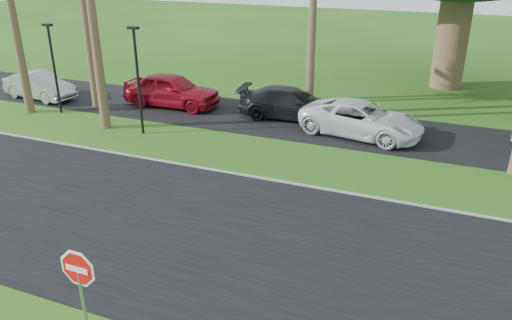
{
  "coord_description": "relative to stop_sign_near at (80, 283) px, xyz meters",
  "views": [
    {
      "loc": [
        6.5,
        -8.92,
        7.62
      ],
      "look_at": [
        1.38,
        3.67,
        1.8
      ],
      "focal_mm": 35.0,
      "sensor_mm": 36.0,
      "label": 1
    }
  ],
  "objects": [
    {
      "name": "stop_sign_near",
      "position": [
        0.0,
        0.0,
        0.0
      ],
      "size": [
        1.05,
        0.07,
        2.62
      ],
      "color": "gray",
      "rests_on": "ground"
    },
    {
      "name": "curb",
      "position": [
        -0.5,
        9.05,
        -1.74
      ],
      "size": [
        120.0,
        0.12,
        0.06
      ],
      "primitive_type": "cube",
      "color": "gray",
      "rests_on": "ground"
    },
    {
      "name": "parking_strip",
      "position": [
        -0.5,
        15.5,
        -1.76
      ],
      "size": [
        120.0,
        5.0,
        0.02
      ],
      "primitive_type": "cube",
      "color": "black",
      "rests_on": "ground"
    },
    {
      "name": "ground",
      "position": [
        -0.5,
        3.0,
        -1.77
      ],
      "size": [
        120.0,
        120.0,
        0.0
      ],
      "primitive_type": "plane",
      "color": "#245314",
      "rests_on": "ground"
    },
    {
      "name": "car_dark",
      "position": [
        -1.13,
        15.99,
        -1.05
      ],
      "size": [
        5.17,
        2.55,
        1.45
      ],
      "primitive_type": "imported",
      "rotation": [
        0.0,
        0.0,
        1.68
      ],
      "color": "black",
      "rests_on": "ground"
    },
    {
      "name": "car_minivan",
      "position": [
        2.5,
        14.84,
        -1.04
      ],
      "size": [
        5.64,
        3.31,
        1.47
      ],
      "primitive_type": "imported",
      "rotation": [
        0.0,
        0.0,
        1.4
      ],
      "color": "white",
      "rests_on": "ground"
    },
    {
      "name": "car_red",
      "position": [
        -7.38,
        15.53,
        -0.93
      ],
      "size": [
        5.05,
        2.17,
        1.7
      ],
      "primitive_type": "imported",
      "rotation": [
        0.0,
        0.0,
        1.6
      ],
      "color": "maroon",
      "rests_on": "ground"
    },
    {
      "name": "streetlight_right",
      "position": [
        -6.5,
        11.5,
        0.88
      ],
      "size": [
        0.45,
        0.25,
        4.64
      ],
      "color": "black",
      "rests_on": "ground"
    },
    {
      "name": "road",
      "position": [
        -0.5,
        5.0,
        -1.76
      ],
      "size": [
        120.0,
        8.0,
        0.02
      ],
      "primitive_type": "cube",
      "color": "black",
      "rests_on": "ground"
    },
    {
      "name": "streetlight_left",
      "position": [
        -12.0,
        12.5,
        0.72
      ],
      "size": [
        0.45,
        0.25,
        4.34
      ],
      "color": "black",
      "rests_on": "ground"
    },
    {
      "name": "car_silver",
      "position": [
        -14.76,
        14.05,
        -1.08
      ],
      "size": [
        4.38,
        1.96,
        1.4
      ],
      "primitive_type": "imported",
      "rotation": [
        0.0,
        0.0,
        1.45
      ],
      "color": "#A3A5AA",
      "rests_on": "ground"
    }
  ]
}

